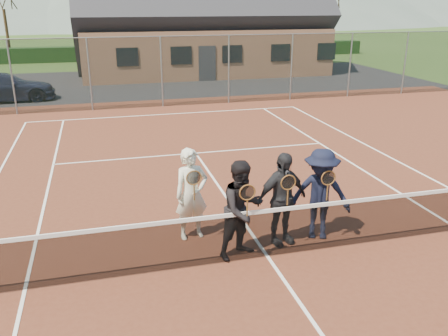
# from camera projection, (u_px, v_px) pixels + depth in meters

# --- Properties ---
(ground) EXTENTS (220.00, 220.00, 0.00)m
(ground) POSITION_uv_depth(u_px,v_px,m) (147.00, 83.00, 26.81)
(ground) COLOR #304D1B
(ground) RESTS_ON ground
(court_surface) EXTENTS (30.00, 30.00, 0.02)m
(court_surface) POSITION_uv_depth(u_px,v_px,m) (267.00, 257.00, 8.58)
(court_surface) COLOR #562819
(court_surface) RESTS_ON ground
(tarmac_carpark) EXTENTS (40.00, 12.00, 0.01)m
(tarmac_carpark) POSITION_uv_depth(u_px,v_px,m) (73.00, 86.00, 25.84)
(tarmac_carpark) COLOR black
(tarmac_carpark) RESTS_ON ground
(hedge_row) EXTENTS (40.00, 1.20, 1.10)m
(hedge_row) POSITION_uv_depth(u_px,v_px,m) (130.00, 53.00, 37.57)
(hedge_row) COLOR black
(hedge_row) RESTS_ON ground
(car_c) EXTENTS (4.62, 2.17, 1.30)m
(car_c) POSITION_uv_depth(u_px,v_px,m) (4.00, 87.00, 21.81)
(car_c) COLOR #1B1F37
(car_c) RESTS_ON ground
(court_markings) EXTENTS (11.03, 23.83, 0.01)m
(court_markings) POSITION_uv_depth(u_px,v_px,m) (267.00, 256.00, 8.57)
(court_markings) COLOR white
(court_markings) RESTS_ON court_surface
(tennis_net) EXTENTS (11.68, 0.08, 1.10)m
(tennis_net) POSITION_uv_depth(u_px,v_px,m) (268.00, 231.00, 8.40)
(tennis_net) COLOR slate
(tennis_net) RESTS_ON ground
(perimeter_fence) EXTENTS (30.07, 0.07, 3.02)m
(perimeter_fence) POSITION_uv_depth(u_px,v_px,m) (162.00, 72.00, 20.38)
(perimeter_fence) COLOR slate
(perimeter_fence) RESTS_ON ground
(clubhouse) EXTENTS (15.60, 8.20, 7.70)m
(clubhouse) POSITION_uv_depth(u_px,v_px,m) (200.00, 8.00, 30.10)
(clubhouse) COLOR #9E6B4C
(clubhouse) RESTS_ON ground
(player_a) EXTENTS (0.72, 0.55, 1.80)m
(player_a) POSITION_uv_depth(u_px,v_px,m) (191.00, 194.00, 9.01)
(player_a) COLOR white
(player_a) RESTS_ON court_surface
(player_b) EXTENTS (1.07, 0.96, 1.80)m
(player_b) POSITION_uv_depth(u_px,v_px,m) (242.00, 209.00, 8.35)
(player_b) COLOR black
(player_b) RESTS_ON court_surface
(player_c) EXTENTS (1.13, 0.67, 1.80)m
(player_c) POSITION_uv_depth(u_px,v_px,m) (282.00, 199.00, 8.79)
(player_c) COLOR #232429
(player_c) RESTS_ON court_surface
(player_d) EXTENTS (1.33, 1.07, 1.80)m
(player_d) POSITION_uv_depth(u_px,v_px,m) (320.00, 194.00, 9.00)
(player_d) COLOR black
(player_d) RESTS_ON court_surface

